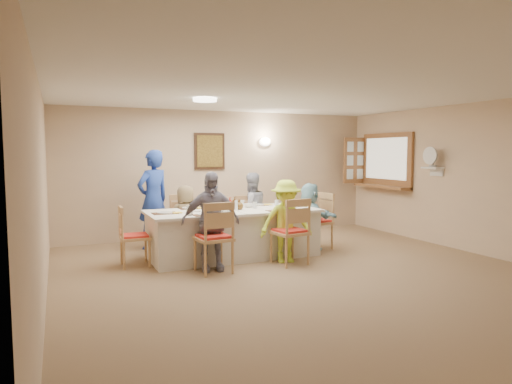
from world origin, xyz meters
name	(u,v)px	position (x,y,z in m)	size (l,w,h in m)	color
ground	(311,277)	(0.00, 0.00, 0.00)	(7.00, 7.00, 0.00)	#9E8062
room_walls	(313,165)	(0.00, 0.00, 1.51)	(7.00, 7.00, 7.00)	tan
wall_picture	(210,151)	(-0.30, 3.46, 1.70)	(0.62, 0.05, 0.72)	#3B2314
wall_sconce	(265,142)	(0.90, 3.44, 1.90)	(0.26, 0.09, 0.18)	white
ceiling_light	(205,100)	(-1.00, 1.50, 2.47)	(0.36, 0.36, 0.05)	white
serving_hatch	(387,161)	(3.21, 2.40, 1.50)	(0.06, 1.50, 1.15)	#995F37
hatch_sill	(382,186)	(3.09, 2.40, 0.97)	(0.30, 1.50, 0.05)	#995F37
shutter_door	(355,160)	(2.95, 3.16, 1.50)	(0.55, 0.04, 1.00)	#995F37
fan_shelf	(433,168)	(3.13, 1.05, 1.40)	(0.22, 0.36, 0.03)	white
desk_fan	(432,159)	(3.10, 1.05, 1.55)	(0.30, 0.30, 0.28)	#A5A5A8
dining_table	(233,233)	(-0.52, 1.58, 0.38)	(2.73, 1.15, 0.76)	silver
chair_back_left	(184,222)	(-1.12, 2.38, 0.48)	(0.46, 0.46, 0.96)	tan
chair_back_right	(248,220)	(0.08, 2.38, 0.44)	(0.43, 0.43, 0.89)	tan
chair_front_left	(213,237)	(-1.12, 0.78, 0.51)	(0.49, 0.49, 1.02)	tan
chair_front_right	(290,231)	(0.08, 0.78, 0.51)	(0.48, 0.48, 1.01)	tan
chair_left_end	(135,236)	(-2.07, 1.58, 0.45)	(0.43, 0.43, 0.91)	tan
chair_right_end	(316,221)	(1.03, 1.58, 0.49)	(0.47, 0.47, 0.98)	tan
diner_back_left	(186,218)	(-1.12, 2.26, 0.56)	(0.59, 0.42, 1.13)	brown
diner_back_right	(251,209)	(0.08, 2.26, 0.66)	(0.68, 0.55, 1.32)	#9394A5
diner_front_left	(211,221)	(-1.12, 0.90, 0.71)	(0.86, 0.44, 1.41)	gray
diner_front_right	(286,221)	(0.08, 0.90, 0.63)	(0.88, 0.59, 1.26)	#D7FA3F
diner_right_end	(310,216)	(0.90, 1.58, 0.58)	(0.51, 1.11, 1.16)	#8BC0D2
caregiver	(153,199)	(-1.57, 2.73, 0.86)	(0.75, 0.65, 1.72)	#2441A6
placemat_fl	(205,215)	(-1.12, 1.16, 0.76)	(0.34, 0.26, 0.01)	#472B19
plate_fl	(205,214)	(-1.12, 1.16, 0.77)	(0.23, 0.23, 0.01)	white
napkin_fl	(218,214)	(-0.94, 1.11, 0.77)	(0.14, 0.14, 0.01)	yellow
placemat_fr	(278,211)	(0.08, 1.16, 0.76)	(0.34, 0.25, 0.01)	#472B19
plate_fr	(278,210)	(0.08, 1.16, 0.77)	(0.23, 0.23, 0.01)	white
napkin_fr	(290,210)	(0.26, 1.11, 0.77)	(0.14, 0.14, 0.01)	yellow
placemat_bl	(190,208)	(-1.12, 2.00, 0.76)	(0.34, 0.25, 0.01)	#472B19
plate_bl	(190,208)	(-1.12, 2.00, 0.77)	(0.25, 0.25, 0.02)	white
napkin_bl	(201,208)	(-0.94, 1.95, 0.77)	(0.14, 0.14, 0.01)	yellow
placemat_br	(257,205)	(0.08, 2.00, 0.76)	(0.34, 0.25, 0.01)	#472B19
plate_br	(257,205)	(0.08, 2.00, 0.77)	(0.25, 0.25, 0.02)	white
napkin_br	(267,205)	(0.26, 1.95, 0.77)	(0.13, 0.13, 0.01)	yellow
placemat_le	(165,213)	(-1.62, 1.58, 0.76)	(0.37, 0.28, 0.01)	#472B19
plate_le	(165,213)	(-1.62, 1.58, 0.77)	(0.23, 0.23, 0.01)	white
napkin_le	(177,213)	(-1.44, 1.53, 0.77)	(0.13, 0.13, 0.01)	yellow
placemat_re	(295,206)	(0.60, 1.58, 0.76)	(0.34, 0.25, 0.01)	#472B19
plate_re	(295,206)	(0.60, 1.58, 0.77)	(0.25, 0.25, 0.02)	white
napkin_re	(305,206)	(0.78, 1.53, 0.77)	(0.13, 0.13, 0.01)	yellow
teacup_a	(190,213)	(-1.33, 1.24, 0.80)	(0.12, 0.12, 0.08)	white
teacup_b	(242,203)	(-0.14, 2.14, 0.80)	(0.10, 0.10, 0.08)	white
bowl_a	(225,210)	(-0.74, 1.37, 0.79)	(0.25, 0.25, 0.05)	white
bowl_b	(249,205)	(-0.15, 1.80, 0.79)	(0.22, 0.22, 0.06)	white
condiment_ketchup	(230,204)	(-0.58, 1.57, 0.86)	(0.10, 0.10, 0.21)	red
condiment_brown	(235,203)	(-0.46, 1.67, 0.86)	(0.09, 0.10, 0.20)	brown
condiment_malt	(239,204)	(-0.42, 1.57, 0.84)	(0.14, 0.14, 0.17)	brown
drinking_glass	(223,206)	(-0.67, 1.63, 0.82)	(0.06, 0.06, 0.10)	silver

